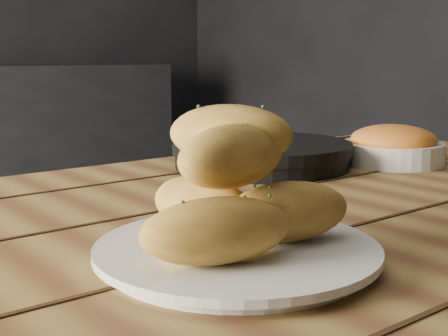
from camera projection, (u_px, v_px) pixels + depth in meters
table at (285, 283)px, 0.82m from camera, size 1.49×0.91×0.75m
plate at (237, 253)px, 0.60m from camera, size 0.28×0.28×0.02m
bread_rolls at (234, 188)px, 0.59m from camera, size 0.24×0.20×0.13m
skillet at (263, 154)px, 1.11m from camera, size 0.45×0.32×0.05m
bowl at (393, 146)px, 1.14m from camera, size 0.18×0.18×0.07m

